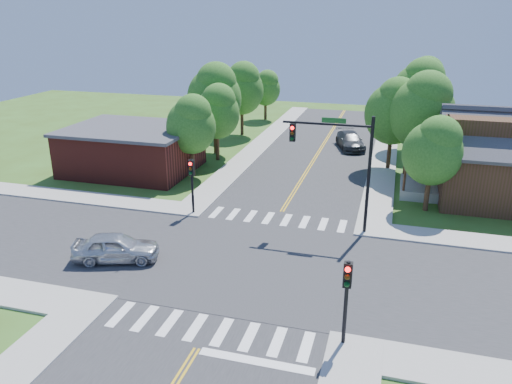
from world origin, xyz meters
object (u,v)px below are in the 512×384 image
(car_dgrey, at_px, (350,141))
(car_silver, at_px, (116,248))
(signal_pole_nw, at_px, (192,176))
(signal_mast_ne, at_px, (341,155))
(signal_pole_se, at_px, (347,288))

(car_dgrey, bearing_deg, car_silver, -128.07)
(signal_pole_nw, height_order, car_silver, signal_pole_nw)
(signal_mast_ne, bearing_deg, signal_pole_se, -81.44)
(signal_pole_nw, relative_size, car_silver, 0.77)
(signal_pole_se, xyz_separation_m, car_dgrey, (-2.89, 30.96, -1.89))
(car_silver, relative_size, car_dgrey, 0.86)
(signal_mast_ne, xyz_separation_m, car_dgrey, (-1.20, 19.75, -4.08))
(signal_pole_nw, relative_size, car_dgrey, 0.66)
(signal_pole_se, height_order, signal_pole_nw, same)
(signal_pole_se, relative_size, car_silver, 0.77)
(signal_mast_ne, distance_m, car_dgrey, 20.20)
(car_silver, bearing_deg, car_dgrey, -37.68)
(signal_pole_nw, distance_m, car_dgrey, 21.52)
(signal_mast_ne, bearing_deg, signal_pole_nw, -179.93)
(signal_mast_ne, xyz_separation_m, signal_pole_nw, (-9.51, -0.01, -2.19))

